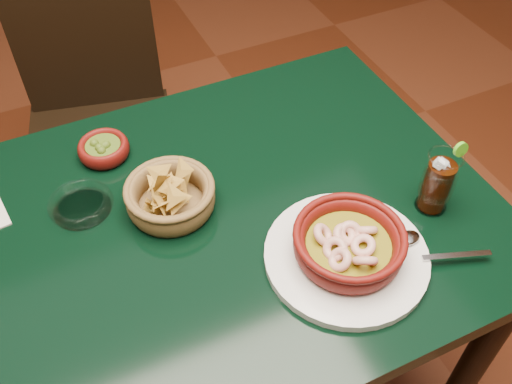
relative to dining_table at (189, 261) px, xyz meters
name	(u,v)px	position (x,y,z in m)	size (l,w,h in m)	color
dining_table	(189,261)	(0.00, 0.00, 0.00)	(1.20, 0.80, 0.75)	black
dining_chair	(99,118)	(-0.03, 0.71, -0.15)	(0.50, 0.50, 0.91)	black
shrimp_plate	(348,247)	(0.24, -0.19, 0.13)	(0.38, 0.29, 0.08)	silver
chip_basket	(170,196)	(0.00, 0.06, 0.13)	(0.21, 0.21, 0.12)	brown
guacamole_ramekin	(104,149)	(-0.08, 0.26, 0.12)	(0.13, 0.13, 0.04)	#530C09
cola_drink	(438,182)	(0.46, -0.15, 0.16)	(0.13, 0.13, 0.15)	white
glass_ashtray	(81,205)	(-0.16, 0.13, 0.11)	(0.13, 0.13, 0.03)	white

